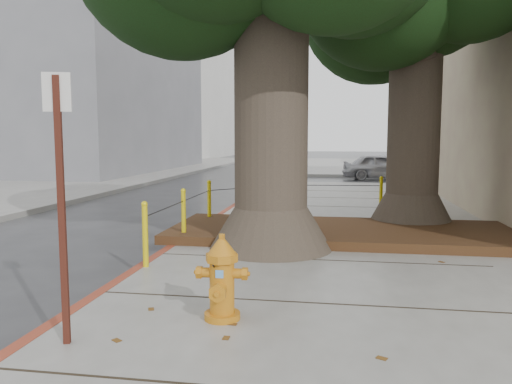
# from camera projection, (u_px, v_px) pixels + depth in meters

# --- Properties ---
(ground) EXTENTS (140.00, 140.00, 0.00)m
(ground) POSITION_uv_depth(u_px,v_px,m) (266.00, 313.00, 5.65)
(ground) COLOR #28282B
(ground) RESTS_ON ground
(sidewalk_far) EXTENTS (16.00, 20.00, 0.15)m
(sidewalk_far) POSITION_uv_depth(u_px,v_px,m) (414.00, 166.00, 34.12)
(sidewalk_far) COLOR slate
(sidewalk_far) RESTS_ON ground
(curb_red) EXTENTS (0.14, 26.00, 0.16)m
(curb_red) POSITION_uv_depth(u_px,v_px,m) (169.00, 251.00, 8.41)
(curb_red) COLOR maroon
(curb_red) RESTS_ON ground
(planter_bed) EXTENTS (6.40, 2.60, 0.16)m
(planter_bed) POSITION_uv_depth(u_px,v_px,m) (343.00, 232.00, 9.31)
(planter_bed) COLOR black
(planter_bed) RESTS_ON sidewalk_main
(building_far_grey) EXTENTS (12.00, 16.00, 12.00)m
(building_far_grey) POSITION_uv_depth(u_px,v_px,m) (64.00, 69.00, 28.98)
(building_far_grey) COLOR slate
(building_far_grey) RESTS_ON ground
(building_far_white) EXTENTS (12.00, 18.00, 15.00)m
(building_far_white) POSITION_uv_depth(u_px,v_px,m) (165.00, 85.00, 51.71)
(building_far_white) COLOR silver
(building_far_white) RESTS_ON ground
(bollard_ring) EXTENTS (3.79, 5.39, 0.95)m
(bollard_ring) POSITION_uv_depth(u_px,v_px,m) (254.00, 204.00, 10.01)
(bollard_ring) COLOR #D9C00C
(bollard_ring) RESTS_ON sidewalk_main
(fire_hydrant) EXTENTS (0.46, 0.41, 0.88)m
(fire_hydrant) POSITION_uv_depth(u_px,v_px,m) (222.00, 278.00, 5.01)
(fire_hydrant) COLOR orange
(fire_hydrant) RESTS_ON sidewalk_main
(signpost) EXTENTS (0.23, 0.09, 2.38)m
(signpost) POSITION_uv_depth(u_px,v_px,m) (61.00, 194.00, 4.32)
(signpost) COLOR #471911
(signpost) RESTS_ON sidewalk_main
(car_silver) EXTENTS (3.70, 1.67, 1.23)m
(car_silver) POSITION_uv_depth(u_px,v_px,m) (381.00, 167.00, 23.76)
(car_silver) COLOR #A1A1A6
(car_silver) RESTS_ON ground
(car_red) EXTENTS (4.09, 1.67, 1.32)m
(car_red) POSITION_uv_depth(u_px,v_px,m) (486.00, 166.00, 23.87)
(car_red) COLOR maroon
(car_red) RESTS_ON ground
(car_dark) EXTENTS (2.03, 3.96, 1.10)m
(car_dark) POSITION_uv_depth(u_px,v_px,m) (97.00, 167.00, 24.76)
(car_dark) COLOR black
(car_dark) RESTS_ON ground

